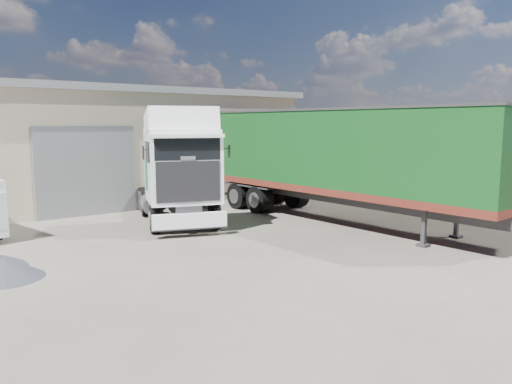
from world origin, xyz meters
TOP-DOWN VIEW (x-y plane):
  - ground at (0.00, 0.00)m, footprint 120.00×120.00m
  - brick_boundary_wall at (11.50, 6.00)m, footprint 0.35×26.00m
  - tractor_unit at (0.08, 6.08)m, footprint 4.34×6.68m
  - box_trailer at (5.19, 2.96)m, footprint 3.32×12.87m

SIDE VIEW (x-z plane):
  - ground at x=0.00m, z-range 0.00..0.00m
  - brick_boundary_wall at x=11.50m, z-range 0.00..2.50m
  - tractor_unit at x=0.08m, z-range -0.34..3.93m
  - box_trailer at x=5.19m, z-range 0.46..4.71m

